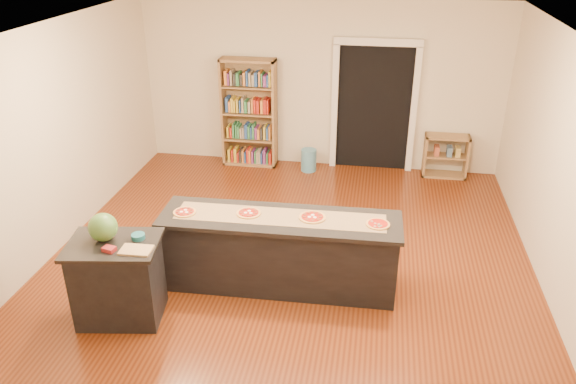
% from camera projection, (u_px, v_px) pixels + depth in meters
% --- Properties ---
extents(room, '(6.00, 7.00, 2.80)m').
position_uv_depth(room, '(285.00, 167.00, 6.21)').
color(room, beige).
rests_on(room, ground).
extents(doorway, '(1.40, 0.09, 2.21)m').
position_uv_depth(doorway, '(374.00, 100.00, 9.24)').
color(doorway, black).
rests_on(doorway, room).
extents(kitchen_island, '(2.70, 0.73, 0.89)m').
position_uv_depth(kitchen_island, '(280.00, 251.00, 6.42)').
color(kitchen_island, black).
rests_on(kitchen_island, ground).
extents(side_counter, '(0.92, 0.68, 0.91)m').
position_uv_depth(side_counter, '(118.00, 280.00, 5.88)').
color(side_counter, black).
rests_on(side_counter, ground).
extents(bookshelf, '(0.92, 0.33, 1.84)m').
position_uv_depth(bookshelf, '(249.00, 113.00, 9.51)').
color(bookshelf, '#977349').
rests_on(bookshelf, ground).
extents(low_shelf, '(0.71, 0.31, 0.71)m').
position_uv_depth(low_shelf, '(445.00, 156.00, 9.28)').
color(low_shelf, '#977349').
rests_on(low_shelf, ground).
extents(waste_bin, '(0.26, 0.26, 0.38)m').
position_uv_depth(waste_bin, '(309.00, 160.00, 9.55)').
color(waste_bin, teal).
rests_on(waste_bin, ground).
extents(kraft_paper, '(2.35, 0.48, 0.00)m').
position_uv_depth(kraft_paper, '(280.00, 217.00, 6.24)').
color(kraft_paper, '#886546').
rests_on(kraft_paper, kitchen_island).
extents(watermelon, '(0.29, 0.29, 0.29)m').
position_uv_depth(watermelon, '(103.00, 227.00, 5.68)').
color(watermelon, '#144214').
rests_on(watermelon, side_counter).
extents(cutting_board, '(0.32, 0.22, 0.02)m').
position_uv_depth(cutting_board, '(136.00, 250.00, 5.54)').
color(cutting_board, tan).
rests_on(cutting_board, side_counter).
extents(package_red, '(0.14, 0.11, 0.04)m').
position_uv_depth(package_red, '(109.00, 249.00, 5.54)').
color(package_red, maroon).
rests_on(package_red, side_counter).
extents(package_teal, '(0.14, 0.14, 0.05)m').
position_uv_depth(package_teal, '(138.00, 236.00, 5.75)').
color(package_teal, '#195966').
rests_on(package_teal, side_counter).
extents(pizza_a, '(0.27, 0.27, 0.02)m').
position_uv_depth(pizza_a, '(185.00, 212.00, 6.31)').
color(pizza_a, tan).
rests_on(pizza_a, kitchen_island).
extents(pizza_b, '(0.27, 0.27, 0.02)m').
position_uv_depth(pizza_b, '(249.00, 213.00, 6.29)').
color(pizza_b, tan).
rests_on(pizza_b, kitchen_island).
extents(pizza_c, '(0.29, 0.29, 0.02)m').
position_uv_depth(pizza_c, '(312.00, 217.00, 6.20)').
color(pizza_c, tan).
rests_on(pizza_c, kitchen_island).
extents(pizza_d, '(0.25, 0.25, 0.02)m').
position_uv_depth(pizza_d, '(378.00, 224.00, 6.06)').
color(pizza_d, tan).
rests_on(pizza_d, kitchen_island).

